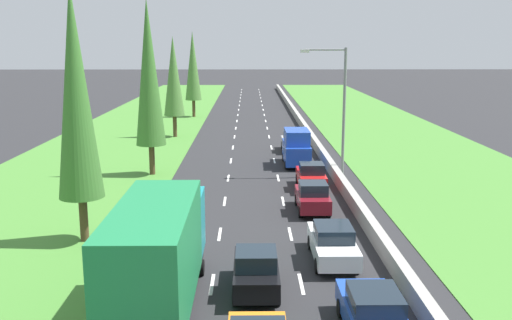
{
  "coord_description": "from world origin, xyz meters",
  "views": [
    {
      "loc": [
        -0.29,
        0.06,
        9.27
      ],
      "look_at": [
        0.2,
        39.06,
        1.29
      ],
      "focal_mm": 40.06,
      "sensor_mm": 36.0,
      "label": 1
    }
  ],
  "objects_px": {
    "maroon_hatchback_right_lane": "(313,197)",
    "blue_van_right_lane": "(296,148)",
    "blue_sedan_right_lane": "(374,314)",
    "red_hatchback_right_lane": "(311,176)",
    "green_box_truck_left_lane": "(159,256)",
    "poplar_tree_fourth": "(173,77)",
    "poplar_tree_fifth": "(193,66)",
    "poplar_tree_third": "(149,73)",
    "poplar_tree_second": "(76,93)",
    "white_sedan_right_lane": "(333,243)",
    "street_light_mast": "(339,103)",
    "black_hatchback_centre_lane": "(256,270)",
    "silver_hatchback_right_lane": "(292,142)"
  },
  "relations": [
    {
      "from": "red_hatchback_right_lane",
      "to": "poplar_tree_third",
      "type": "bearing_deg",
      "value": 159.53
    },
    {
      "from": "green_box_truck_left_lane",
      "to": "black_hatchback_centre_lane",
      "type": "height_order",
      "value": "green_box_truck_left_lane"
    },
    {
      "from": "white_sedan_right_lane",
      "to": "red_hatchback_right_lane",
      "type": "distance_m",
      "value": 12.6
    },
    {
      "from": "silver_hatchback_right_lane",
      "to": "poplar_tree_third",
      "type": "relative_size",
      "value": 0.32
    },
    {
      "from": "maroon_hatchback_right_lane",
      "to": "blue_sedan_right_lane",
      "type": "bearing_deg",
      "value": -88.35
    },
    {
      "from": "maroon_hatchback_right_lane",
      "to": "poplar_tree_third",
      "type": "xyz_separation_m",
      "value": [
        -10.5,
        9.27,
        6.39
      ]
    },
    {
      "from": "black_hatchback_centre_lane",
      "to": "red_hatchback_right_lane",
      "type": "xyz_separation_m",
      "value": [
        3.78,
        15.68,
        0.0
      ]
    },
    {
      "from": "blue_van_right_lane",
      "to": "poplar_tree_second",
      "type": "distance_m",
      "value": 21.43
    },
    {
      "from": "blue_sedan_right_lane",
      "to": "poplar_tree_fifth",
      "type": "height_order",
      "value": "poplar_tree_fifth"
    },
    {
      "from": "silver_hatchback_right_lane",
      "to": "poplar_tree_second",
      "type": "bearing_deg",
      "value": -116.66
    },
    {
      "from": "maroon_hatchback_right_lane",
      "to": "street_light_mast",
      "type": "height_order",
      "value": "street_light_mast"
    },
    {
      "from": "poplar_tree_third",
      "to": "poplar_tree_fifth",
      "type": "relative_size",
      "value": 1.14
    },
    {
      "from": "green_box_truck_left_lane",
      "to": "black_hatchback_centre_lane",
      "type": "xyz_separation_m",
      "value": [
        3.33,
        1.9,
        -1.35
      ]
    },
    {
      "from": "red_hatchback_right_lane",
      "to": "poplar_tree_fifth",
      "type": "relative_size",
      "value": 0.36
    },
    {
      "from": "silver_hatchback_right_lane",
      "to": "street_light_mast",
      "type": "distance_m",
      "value": 10.96
    },
    {
      "from": "red_hatchback_right_lane",
      "to": "maroon_hatchback_right_lane",
      "type": "bearing_deg",
      "value": -95.27
    },
    {
      "from": "green_box_truck_left_lane",
      "to": "poplar_tree_second",
      "type": "height_order",
      "value": "poplar_tree_second"
    },
    {
      "from": "white_sedan_right_lane",
      "to": "poplar_tree_second",
      "type": "relative_size",
      "value": 0.38
    },
    {
      "from": "blue_sedan_right_lane",
      "to": "white_sedan_right_lane",
      "type": "distance_m",
      "value": 6.65
    },
    {
      "from": "poplar_tree_fourth",
      "to": "poplar_tree_fifth",
      "type": "distance_m",
      "value": 16.02
    },
    {
      "from": "blue_sedan_right_lane",
      "to": "poplar_tree_second",
      "type": "relative_size",
      "value": 0.38
    },
    {
      "from": "blue_sedan_right_lane",
      "to": "poplar_tree_fifth",
      "type": "bearing_deg",
      "value": 101.09
    },
    {
      "from": "green_box_truck_left_lane",
      "to": "poplar_tree_fifth",
      "type": "bearing_deg",
      "value": 94.18
    },
    {
      "from": "green_box_truck_left_lane",
      "to": "poplar_tree_third",
      "type": "distance_m",
      "value": 22.59
    },
    {
      "from": "poplar_tree_third",
      "to": "poplar_tree_fourth",
      "type": "distance_m",
      "value": 16.92
    },
    {
      "from": "white_sedan_right_lane",
      "to": "street_light_mast",
      "type": "bearing_deg",
      "value": 80.59
    },
    {
      "from": "blue_van_right_lane",
      "to": "poplar_tree_third",
      "type": "relative_size",
      "value": 0.4
    },
    {
      "from": "blue_sedan_right_lane",
      "to": "red_hatchback_right_lane",
      "type": "height_order",
      "value": "red_hatchback_right_lane"
    },
    {
      "from": "poplar_tree_third",
      "to": "street_light_mast",
      "type": "relative_size",
      "value": 1.37
    },
    {
      "from": "green_box_truck_left_lane",
      "to": "red_hatchback_right_lane",
      "type": "xyz_separation_m",
      "value": [
        7.11,
        17.58,
        -1.35
      ]
    },
    {
      "from": "black_hatchback_centre_lane",
      "to": "blue_van_right_lane",
      "type": "relative_size",
      "value": 0.8
    },
    {
      "from": "poplar_tree_fifth",
      "to": "poplar_tree_fourth",
      "type": "bearing_deg",
      "value": -91.38
    },
    {
      "from": "white_sedan_right_lane",
      "to": "poplar_tree_fifth",
      "type": "relative_size",
      "value": 0.42
    },
    {
      "from": "maroon_hatchback_right_lane",
      "to": "poplar_tree_fourth",
      "type": "height_order",
      "value": "poplar_tree_fourth"
    },
    {
      "from": "blue_sedan_right_lane",
      "to": "blue_van_right_lane",
      "type": "height_order",
      "value": "blue_van_right_lane"
    },
    {
      "from": "blue_van_right_lane",
      "to": "poplar_tree_second",
      "type": "relative_size",
      "value": 0.41
    },
    {
      "from": "poplar_tree_second",
      "to": "poplar_tree_fifth",
      "type": "distance_m",
      "value": 46.97
    },
    {
      "from": "red_hatchback_right_lane",
      "to": "poplar_tree_third",
      "type": "relative_size",
      "value": 0.32
    },
    {
      "from": "white_sedan_right_lane",
      "to": "maroon_hatchback_right_lane",
      "type": "xyz_separation_m",
      "value": [
        -0.06,
        7.42,
        0.02
      ]
    },
    {
      "from": "blue_sedan_right_lane",
      "to": "poplar_tree_third",
      "type": "bearing_deg",
      "value": 115.05
    },
    {
      "from": "white_sedan_right_lane",
      "to": "red_hatchback_right_lane",
      "type": "height_order",
      "value": "red_hatchback_right_lane"
    },
    {
      "from": "white_sedan_right_lane",
      "to": "red_hatchback_right_lane",
      "type": "xyz_separation_m",
      "value": [
        0.41,
        12.59,
        0.02
      ]
    },
    {
      "from": "blue_sedan_right_lane",
      "to": "black_hatchback_centre_lane",
      "type": "relative_size",
      "value": 1.15
    },
    {
      "from": "green_box_truck_left_lane",
      "to": "poplar_tree_fourth",
      "type": "xyz_separation_m",
      "value": [
        -4.37,
        38.54,
        3.87
      ]
    },
    {
      "from": "silver_hatchback_right_lane",
      "to": "street_light_mast",
      "type": "height_order",
      "value": "street_light_mast"
    },
    {
      "from": "maroon_hatchback_right_lane",
      "to": "blue_van_right_lane",
      "type": "relative_size",
      "value": 0.8
    },
    {
      "from": "poplar_tree_fifth",
      "to": "blue_sedan_right_lane",
      "type": "bearing_deg",
      "value": -78.91
    },
    {
      "from": "blue_sedan_right_lane",
      "to": "blue_van_right_lane",
      "type": "distance_m",
      "value": 26.43
    },
    {
      "from": "green_box_truck_left_lane",
      "to": "red_hatchback_right_lane",
      "type": "bearing_deg",
      "value": 67.99
    },
    {
      "from": "blue_sedan_right_lane",
      "to": "poplar_tree_third",
      "type": "height_order",
      "value": "poplar_tree_third"
    }
  ]
}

